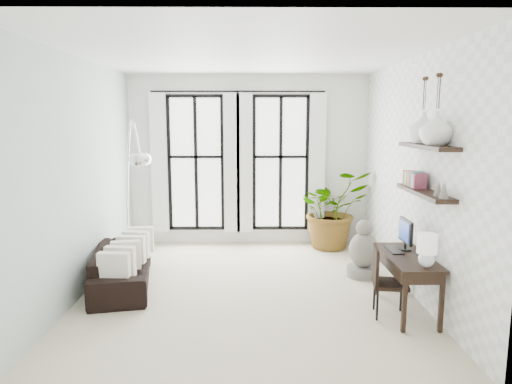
{
  "coord_description": "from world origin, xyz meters",
  "views": [
    {
      "loc": [
        0.05,
        -6.13,
        2.35
      ],
      "look_at": [
        0.11,
        0.3,
        1.34
      ],
      "focal_mm": 32.0,
      "sensor_mm": 36.0,
      "label": 1
    }
  ],
  "objects_px": {
    "plant": "(332,209)",
    "buddha": "(363,253)",
    "desk_chair": "(384,277)",
    "sofa": "(122,267)",
    "desk": "(409,260)",
    "arc_lamp": "(132,159)"
  },
  "relations": [
    {
      "from": "sofa",
      "to": "desk",
      "type": "bearing_deg",
      "value": -115.73
    },
    {
      "from": "sofa",
      "to": "plant",
      "type": "relative_size",
      "value": 1.29
    },
    {
      "from": "plant",
      "to": "arc_lamp",
      "type": "bearing_deg",
      "value": -153.56
    },
    {
      "from": "arc_lamp",
      "to": "buddha",
      "type": "relative_size",
      "value": 2.69
    },
    {
      "from": "sofa",
      "to": "desk",
      "type": "xyz_separation_m",
      "value": [
        3.75,
        -0.99,
        0.41
      ]
    },
    {
      "from": "sofa",
      "to": "arc_lamp",
      "type": "distance_m",
      "value": 1.57
    },
    {
      "from": "plant",
      "to": "desk_chair",
      "type": "height_order",
      "value": "plant"
    },
    {
      "from": "arc_lamp",
      "to": "buddha",
      "type": "height_order",
      "value": "arc_lamp"
    },
    {
      "from": "desk",
      "to": "sofa",
      "type": "bearing_deg",
      "value": 165.16
    },
    {
      "from": "plant",
      "to": "desk",
      "type": "distance_m",
      "value": 3.02
    },
    {
      "from": "desk",
      "to": "buddha",
      "type": "xyz_separation_m",
      "value": [
        -0.2,
        1.37,
        -0.32
      ]
    },
    {
      "from": "desk_chair",
      "to": "arc_lamp",
      "type": "xyz_separation_m",
      "value": [
        -3.34,
        1.43,
        1.31
      ]
    },
    {
      "from": "sofa",
      "to": "plant",
      "type": "xyz_separation_m",
      "value": [
        3.34,
        2.0,
        0.45
      ]
    },
    {
      "from": "arc_lamp",
      "to": "sofa",
      "type": "bearing_deg",
      "value": -104.89
    },
    {
      "from": "plant",
      "to": "sofa",
      "type": "bearing_deg",
      "value": -149.09
    },
    {
      "from": "desk",
      "to": "buddha",
      "type": "relative_size",
      "value": 1.39
    },
    {
      "from": "desk_chair",
      "to": "buddha",
      "type": "xyz_separation_m",
      "value": [
        0.1,
        1.42,
        -0.12
      ]
    },
    {
      "from": "plant",
      "to": "desk",
      "type": "bearing_deg",
      "value": -82.25
    },
    {
      "from": "desk_chair",
      "to": "arc_lamp",
      "type": "bearing_deg",
      "value": 165.67
    },
    {
      "from": "plant",
      "to": "buddha",
      "type": "height_order",
      "value": "plant"
    },
    {
      "from": "sofa",
      "to": "plant",
      "type": "height_order",
      "value": "plant"
    },
    {
      "from": "desk_chair",
      "to": "sofa",
      "type": "bearing_deg",
      "value": 172.06
    }
  ]
}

